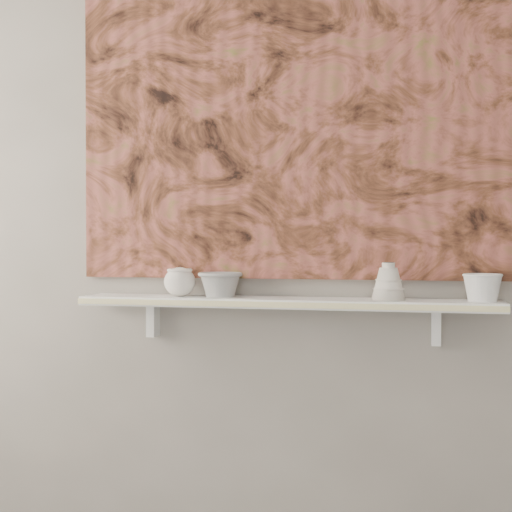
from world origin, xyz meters
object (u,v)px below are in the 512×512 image
(bowl_grey, at_px, (220,284))
(cup_cream, at_px, (180,282))
(shelf, at_px, (285,303))
(bowl_white, at_px, (483,287))
(painting, at_px, (289,118))
(bell_vessel, at_px, (388,281))

(bowl_grey, distance_m, cup_cream, 0.14)
(shelf, height_order, bowl_white, bowl_white)
(shelf, distance_m, painting, 0.63)
(cup_cream, xyz_separation_m, bell_vessel, (0.71, 0.00, 0.01))
(bell_vessel, relative_size, bowl_white, 0.99)
(painting, relative_size, bowl_white, 12.29)
(bell_vessel, distance_m, bowl_white, 0.29)
(bowl_white, bearing_deg, painting, 172.70)
(shelf, relative_size, bowl_white, 11.47)
(painting, distance_m, cup_cream, 0.67)
(cup_cream, bearing_deg, shelf, 0.00)
(painting, height_order, bowl_grey, painting)
(cup_cream, bearing_deg, bell_vessel, 0.00)
(bowl_grey, height_order, bell_vessel, bell_vessel)
(shelf, bearing_deg, cup_cream, 180.00)
(cup_cream, bearing_deg, bowl_white, 0.00)
(shelf, height_order, painting, painting)
(painting, xyz_separation_m, cup_cream, (-0.37, -0.08, -0.56))
(shelf, distance_m, cup_cream, 0.37)
(painting, distance_m, bowl_white, 0.85)
(shelf, height_order, bell_vessel, bell_vessel)
(bell_vessel, bearing_deg, bowl_white, 0.00)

